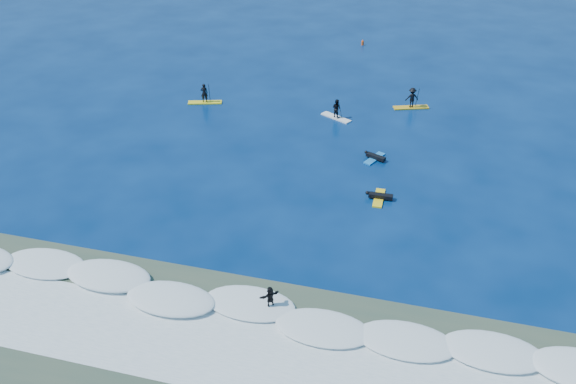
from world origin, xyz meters
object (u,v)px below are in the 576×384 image
(wave_surfer, at_px, (270,298))
(sup_paddler_right, at_px, (412,99))
(sup_paddler_center, at_px, (336,110))
(prone_paddler_near, at_px, (379,197))
(sup_paddler_left, at_px, (205,96))
(prone_paddler_far, at_px, (375,157))
(marker_buoy, at_px, (363,43))

(wave_surfer, bearing_deg, sup_paddler_right, 36.91)
(sup_paddler_center, height_order, prone_paddler_near, sup_paddler_center)
(sup_paddler_center, relative_size, sup_paddler_right, 0.88)
(sup_paddler_left, height_order, wave_surfer, sup_paddler_left)
(sup_paddler_left, xyz_separation_m, sup_paddler_right, (16.97, 3.50, 0.18))
(sup_paddler_center, distance_m, prone_paddler_far, 7.25)
(sup_paddler_right, distance_m, prone_paddler_near, 14.75)
(sup_paddler_left, bearing_deg, prone_paddler_near, -51.59)
(sup_paddler_center, height_order, prone_paddler_far, sup_paddler_center)
(marker_buoy, bearing_deg, sup_paddler_right, -65.92)
(wave_surfer, bearing_deg, sup_paddler_left, 74.87)
(prone_paddler_near, distance_m, prone_paddler_far, 5.30)
(sup_paddler_right, bearing_deg, sup_paddler_left, 171.35)
(prone_paddler_far, bearing_deg, sup_paddler_left, 91.59)
(marker_buoy, bearing_deg, prone_paddler_far, -78.57)
(prone_paddler_near, bearing_deg, sup_paddler_left, 54.22)
(sup_paddler_center, height_order, sup_paddler_right, sup_paddler_right)
(wave_surfer, distance_m, marker_buoy, 41.15)
(marker_buoy, bearing_deg, sup_paddler_center, -87.35)
(sup_paddler_left, bearing_deg, prone_paddler_far, -38.69)
(sup_paddler_center, distance_m, marker_buoy, 18.06)
(sup_paddler_left, bearing_deg, wave_surfer, -78.67)
(sup_paddler_left, relative_size, prone_paddler_far, 1.35)
(marker_buoy, bearing_deg, prone_paddler_near, -78.54)
(sup_paddler_left, bearing_deg, sup_paddler_right, -5.56)
(sup_paddler_center, bearing_deg, prone_paddler_near, -37.59)
(sup_paddler_right, bearing_deg, prone_paddler_near, -112.47)
(wave_surfer, bearing_deg, sup_paddler_center, 49.40)
(prone_paddler_far, bearing_deg, sup_paddler_center, 56.90)
(prone_paddler_near, relative_size, marker_buoy, 3.51)
(sup_paddler_left, xyz_separation_m, sup_paddler_center, (11.32, -0.03, 0.08))
(sup_paddler_center, bearing_deg, sup_paddler_left, -152.22)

